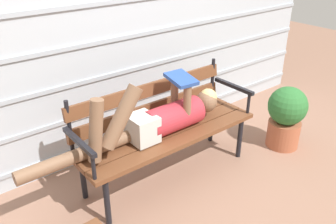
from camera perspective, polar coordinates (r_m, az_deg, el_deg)
name	(u,v)px	position (r m, az deg, el deg)	size (l,w,h in m)	color
ground_plane	(172,178)	(3.16, 0.61, -10.42)	(12.00, 12.00, 0.00)	#936B56
house_siding	(119,19)	(3.18, -7.86, 14.43)	(5.07, 0.08, 2.48)	#B2BCC6
park_bench	(163,124)	(2.98, -0.84, -1.94)	(1.60, 0.50, 0.85)	brown
reclining_person	(157,119)	(2.82, -1.73, -1.14)	(1.74, 0.27, 0.54)	#B72D38
potted_plant	(286,115)	(3.62, 18.30, -0.50)	(0.37, 0.37, 0.62)	#AD5B3D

